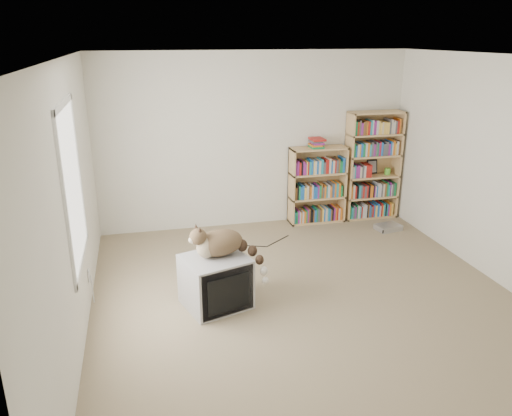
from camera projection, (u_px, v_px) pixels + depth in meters
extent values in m
cube|color=tan|center=(310.00, 304.00, 5.27)|extent=(4.50, 5.00, 0.01)
cube|color=silver|center=(255.00, 141.00, 7.15)|extent=(4.50, 0.02, 2.50)
cube|color=silver|center=(480.00, 330.00, 2.56)|extent=(4.50, 0.02, 2.50)
cube|color=silver|center=(71.00, 209.00, 4.36)|extent=(0.02, 5.00, 2.50)
cube|color=silver|center=(512.00, 176.00, 5.35)|extent=(0.02, 5.00, 2.50)
cube|color=white|center=(320.00, 57.00, 4.45)|extent=(4.50, 5.00, 0.02)
cube|color=white|center=(73.00, 186.00, 4.50)|extent=(0.02, 1.22, 1.52)
cube|color=#ABABAE|center=(216.00, 282.00, 5.16)|extent=(0.76, 0.72, 0.54)
cube|color=black|center=(228.00, 292.00, 4.95)|extent=(0.56, 0.20, 0.50)
cube|color=black|center=(229.00, 294.00, 4.93)|extent=(0.44, 0.15, 0.38)
cube|color=black|center=(210.00, 278.00, 5.27)|extent=(0.45, 0.41, 0.33)
ellipsoid|color=#342615|center=(220.00, 243.00, 5.10)|extent=(0.56, 0.44, 0.27)
ellipsoid|color=#342615|center=(231.00, 241.00, 5.17)|extent=(0.28, 0.29, 0.20)
ellipsoid|color=tan|center=(206.00, 247.00, 5.02)|extent=(0.23, 0.23, 0.22)
ellipsoid|color=#342615|center=(198.00, 237.00, 4.95)|extent=(0.21, 0.20, 0.17)
sphere|color=beige|center=(192.00, 240.00, 4.93)|extent=(0.08, 0.08, 0.07)
cone|color=black|center=(200.00, 230.00, 4.90)|extent=(0.08, 0.09, 0.09)
cone|color=black|center=(196.00, 227.00, 4.98)|extent=(0.08, 0.09, 0.09)
cube|color=tan|center=(348.00, 167.00, 7.46)|extent=(0.02, 0.30, 1.63)
cube|color=tan|center=(396.00, 164.00, 7.63)|extent=(0.03, 0.30, 1.63)
cube|color=tan|center=(368.00, 164.00, 7.67)|extent=(0.82, 0.03, 1.63)
cube|color=tan|center=(377.00, 112.00, 7.28)|extent=(0.82, 0.30, 0.02)
cube|color=tan|center=(368.00, 216.00, 7.81)|extent=(0.82, 0.30, 0.03)
cube|color=tan|center=(370.00, 196.00, 7.70)|extent=(0.82, 0.30, 0.03)
cube|color=tan|center=(372.00, 176.00, 7.60)|extent=(0.82, 0.30, 0.02)
cube|color=tan|center=(373.00, 155.00, 7.49)|extent=(0.82, 0.30, 0.02)
cube|color=tan|center=(375.00, 134.00, 7.39)|extent=(0.82, 0.30, 0.02)
cube|color=#A91A16|center=(369.00, 209.00, 7.77)|extent=(0.74, 0.24, 0.19)
cube|color=#1B5BB3|center=(371.00, 189.00, 7.67)|extent=(0.74, 0.24, 0.19)
cube|color=#15773D|center=(372.00, 169.00, 7.56)|extent=(0.74, 0.24, 0.19)
cube|color=#C3B3A1|center=(374.00, 148.00, 7.46)|extent=(0.74, 0.24, 0.19)
cube|color=black|center=(375.00, 127.00, 7.35)|extent=(0.74, 0.24, 0.19)
cube|color=tan|center=(291.00, 187.00, 7.34)|extent=(0.02, 0.30, 1.14)
cube|color=tan|center=(342.00, 183.00, 7.52)|extent=(0.02, 0.30, 1.14)
cube|color=tan|center=(314.00, 183.00, 7.56)|extent=(0.83, 0.03, 1.14)
cube|color=tan|center=(319.00, 148.00, 7.25)|extent=(0.83, 0.30, 0.02)
cube|color=tan|center=(316.00, 220.00, 7.61)|extent=(0.83, 0.30, 0.03)
cube|color=tan|center=(317.00, 197.00, 7.49)|extent=(0.83, 0.30, 0.03)
cube|color=tan|center=(318.00, 173.00, 7.37)|extent=(0.83, 0.30, 0.02)
cube|color=#A91A16|center=(316.00, 214.00, 7.58)|extent=(0.75, 0.24, 0.19)
cube|color=#1B5BB3|center=(317.00, 190.00, 7.46)|extent=(0.75, 0.24, 0.19)
cube|color=#15773D|center=(318.00, 166.00, 7.33)|extent=(0.75, 0.24, 0.19)
cube|color=#A91A16|center=(316.00, 143.00, 7.21)|extent=(0.20, 0.26, 0.14)
cylinder|color=#5BB533|center=(387.00, 171.00, 7.63)|extent=(0.09, 0.09, 0.10)
cube|color=black|center=(372.00, 167.00, 7.66)|extent=(0.16, 0.05, 0.22)
cube|color=#B4B4B9|center=(388.00, 227.00, 7.26)|extent=(0.38, 0.31, 0.08)
cube|color=silver|center=(89.00, 275.00, 5.19)|extent=(0.01, 0.08, 0.13)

